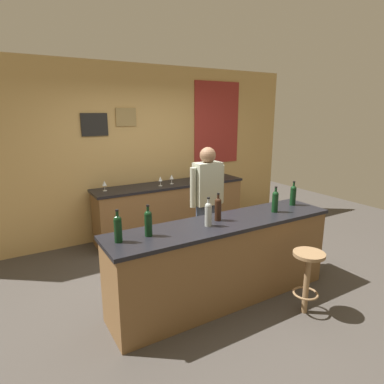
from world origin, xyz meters
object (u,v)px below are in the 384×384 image
Objects in this scene: bartender at (207,198)px; wine_bottle_b at (148,222)px; wine_bottle_e at (275,201)px; bar_stool at (307,272)px; wine_bottle_c at (208,213)px; wine_glass_e at (207,172)px; wine_bottle_a at (118,228)px; wine_glass_d at (194,176)px; wine_glass_b at (160,179)px; wine_bottle_d at (218,208)px; wine_glass_c at (172,177)px; wine_bottle_f at (293,195)px; wine_glass_a at (104,184)px.

bartender is 5.29× the size of wine_bottle_b.
wine_bottle_e is at bearing -66.21° from bartender.
wine_bottle_c reaches higher than bar_stool.
bartender is 10.45× the size of wine_glass_e.
wine_bottle_a is 1.00× the size of wine_bottle_c.
wine_glass_d is at bearing 67.55° from bartender.
wine_bottle_b is at bearing -134.19° from wine_glass_e.
wine_glass_b is 0.61m from wine_glass_d.
wine_bottle_e is 1.97× the size of wine_glass_d.
wine_bottle_e is 2.23m from wine_glass_e.
wine_bottle_d is at bearing 173.05° from wine_bottle_e.
wine_bottle_d is 1.00× the size of wine_bottle_e.
wine_glass_e is at bearing 77.74° from bar_stool.
wine_glass_d is (0.09, 1.98, -0.05)m from wine_bottle_e.
bar_stool is 2.74m from wine_glass_c.
bar_stool is 1.13m from wine_bottle_d.
wine_bottle_e is at bearing 79.15° from bar_stool.
wine_glass_e is at bearing 77.33° from wine_bottle_e.
bar_stool is at bearing -125.69° from wine_bottle_f.
bar_stool is 2.22× the size of wine_bottle_b.
bartender is at bearing 99.80° from bar_stool.
wine_bottle_e is 1.97× the size of wine_glass_b.
wine_glass_a is at bearing 77.13° from wine_bottle_a.
wine_glass_a is at bearing 174.32° from wine_glass_d.
wine_bottle_a is at bearing -124.48° from wine_glass_b.
bartender reaches higher than wine_bottle_a.
wine_bottle_c and wine_bottle_f have the same top height.
wine_bottle_b is 1.00× the size of wine_bottle_e.
bartender reaches higher than wine_glass_d.
bartender is 5.29× the size of wine_bottle_d.
wine_glass_e is (0.40, 0.19, 0.00)m from wine_glass_d.
wine_bottle_b is 0.82m from wine_bottle_d.
wine_bottle_d reaches higher than wine_glass_c.
bartender is 1.58m from bar_stool.
wine_bottle_b is at bearing 154.57° from bar_stool.
wine_glass_a and wine_glass_c have the same top height.
bar_stool is at bearing -81.35° from wine_glass_b.
wine_bottle_d is at bearing -102.91° from wine_glass_c.
wine_bottle_a reaches higher than bar_stool.
wine_glass_b is at bearing 115.81° from wine_bottle_f.
wine_bottle_b is 1.97× the size of wine_glass_a.
wine_bottle_d is at bearing -72.49° from wine_glass_a.
wine_bottle_e is at bearing -6.95° from wine_bottle_d.
wine_glass_c reaches higher than bar_stool.
wine_glass_c and wine_glass_d have the same top height.
wine_bottle_a is 1.00× the size of wine_bottle_b.
wine_glass_e is (2.35, 2.12, -0.05)m from wine_bottle_a.
wine_glass_c is at bearing 51.86° from wine_bottle_a.
wine_bottle_e is (1.57, -0.06, 0.00)m from wine_bottle_b.
bartender is at bearing -123.38° from wine_glass_e.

